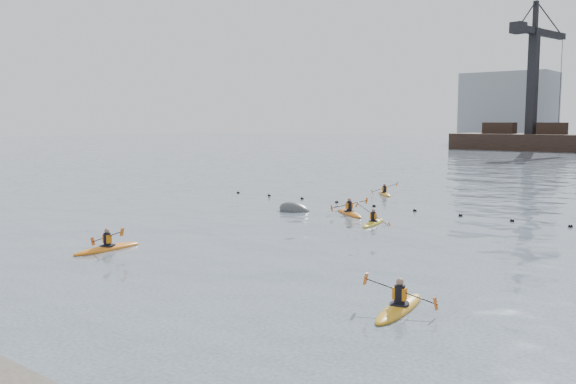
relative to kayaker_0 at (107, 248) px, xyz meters
name	(u,v)px	position (x,y,z in m)	size (l,w,h in m)	color
ground	(140,300)	(7.13, -3.79, -0.10)	(400.00, 400.00, 0.00)	#3A4454
float_line	(438,213)	(6.63, 18.74, -0.07)	(33.24, 0.73, 0.24)	black
kayaker_0	(107,248)	(0.00, 0.00, 0.00)	(2.28, 3.33, 1.21)	orange
kayaker_1	(399,307)	(13.92, 0.31, 0.00)	(2.28, 3.44, 1.11)	orange
kayaker_2	(349,212)	(2.62, 15.08, 0.00)	(3.23, 2.59, 1.11)	#C25F12
kayaker_3	(373,222)	(5.55, 12.93, -0.01)	(2.07, 3.01, 1.27)	gold
kayaker_5	(384,193)	(-0.65, 25.04, -0.01)	(2.48, 2.61, 1.08)	orange
mooring_buoy	(295,211)	(-0.71, 14.09, -0.10)	(2.08, 1.23, 1.04)	#434548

